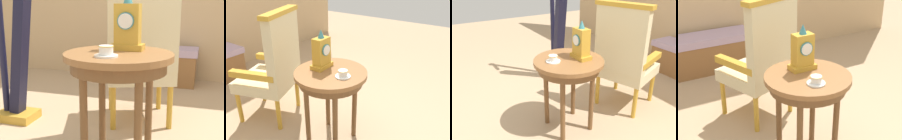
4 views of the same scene
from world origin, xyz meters
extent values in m
cylinder|color=brown|center=(0.07, -0.04, 0.68)|extent=(0.61, 0.61, 0.03)
cylinder|color=brown|center=(0.07, -0.04, 0.63)|extent=(0.54, 0.54, 0.07)
cylinder|color=brown|center=(0.22, 0.12, 0.33)|extent=(0.04, 0.04, 0.66)
cylinder|color=brown|center=(-0.08, 0.12, 0.33)|extent=(0.04, 0.04, 0.66)
cylinder|color=brown|center=(-0.08, -0.19, 0.33)|extent=(0.04, 0.04, 0.66)
cylinder|color=brown|center=(0.22, -0.19, 0.33)|extent=(0.04, 0.04, 0.66)
cylinder|color=white|center=(0.04, -0.18, 0.70)|extent=(0.12, 0.12, 0.01)
cylinder|color=white|center=(0.04, -0.18, 0.73)|extent=(0.07, 0.07, 0.05)
torus|color=gold|center=(0.04, -0.18, 0.75)|extent=(0.08, 0.08, 0.00)
cube|color=gold|center=(0.09, 0.08, 0.71)|extent=(0.19, 0.11, 0.04)
cube|color=gold|center=(0.09, 0.08, 0.85)|extent=(0.14, 0.09, 0.23)
cylinder|color=teal|center=(0.09, 0.02, 0.87)|extent=(0.10, 0.01, 0.10)
cylinder|color=white|center=(0.09, 0.02, 0.87)|extent=(0.08, 0.00, 0.08)
cube|color=beige|center=(0.02, 0.75, 0.41)|extent=(0.66, 0.66, 0.11)
cube|color=beige|center=(0.09, 0.54, 0.78)|extent=(0.52, 0.26, 0.64)
cube|color=gold|center=(0.23, 0.82, 0.57)|extent=(0.22, 0.46, 0.06)
cube|color=gold|center=(-0.20, 0.67, 0.57)|extent=(0.22, 0.46, 0.06)
cylinder|color=gold|center=(0.15, 1.03, 0.18)|extent=(0.04, 0.04, 0.35)
cylinder|color=gold|center=(-0.26, 0.88, 0.18)|extent=(0.04, 0.04, 0.35)
cylinder|color=gold|center=(0.30, 0.61, 0.18)|extent=(0.04, 0.04, 0.35)
cylinder|color=gold|center=(-0.12, 0.47, 0.18)|extent=(0.04, 0.04, 0.35)
cube|color=gold|center=(-0.95, 0.42, 0.04)|extent=(0.32, 0.24, 0.07)
cube|color=black|center=(-0.85, 0.42, 0.83)|extent=(0.28, 0.11, 1.53)
cube|color=#B299B7|center=(-0.03, 1.95, 0.40)|extent=(0.98, 0.40, 0.08)
cube|color=brown|center=(-0.03, 1.95, 0.18)|extent=(0.94, 0.38, 0.36)
camera|label=1|loc=(0.52, -1.58, 0.97)|focal=47.21mm
camera|label=2|loc=(-1.38, -1.12, 1.55)|focal=38.50mm
camera|label=3|loc=(1.72, -1.08, 1.47)|focal=38.88mm
camera|label=4|loc=(-1.08, -1.80, 1.69)|focal=53.68mm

